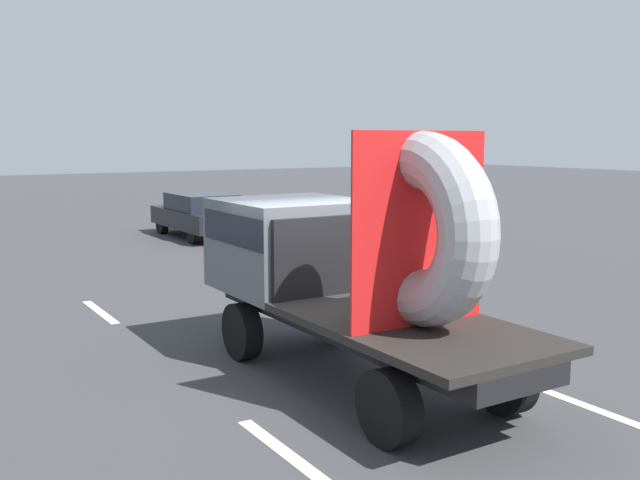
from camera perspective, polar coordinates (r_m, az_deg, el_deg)
ground_plane at (r=10.12m, az=0.54°, el=-10.40°), size 120.00×120.00×0.00m
flatbed_truck at (r=9.72m, az=1.29°, el=-1.44°), size 2.02×5.62×3.30m
distant_sedan at (r=23.75m, az=-9.48°, el=2.08°), size 1.88×4.39×1.43m
lane_dash_left_near at (r=7.38m, az=-1.21°, el=-17.63°), size 0.16×2.73×0.01m
lane_dash_left_far at (r=14.02m, az=-17.10°, el=-5.48°), size 0.16×2.04×0.01m
lane_dash_right_near at (r=9.67m, az=18.56°, el=-11.69°), size 0.16×2.35×0.01m
lane_dash_right_far at (r=15.12m, az=-3.04°, el=-4.16°), size 0.16×2.86×0.01m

